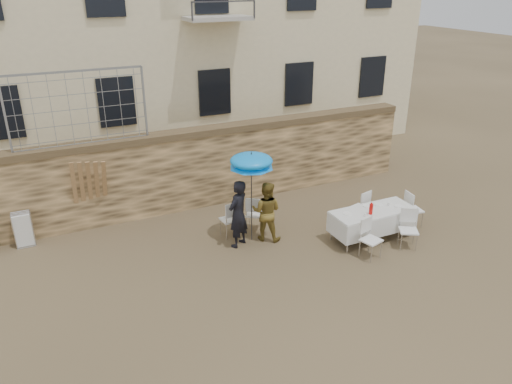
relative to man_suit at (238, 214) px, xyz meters
name	(u,v)px	position (x,y,z in m)	size (l,w,h in m)	color
ground	(284,296)	(0.00, -2.35, -0.84)	(80.00, 80.00, 0.00)	brown
stone_wall	(200,168)	(0.00, 2.65, 0.26)	(13.00, 0.50, 2.20)	olive
chain_link_fence	(78,109)	(-3.00, 2.65, 2.26)	(3.20, 0.06, 1.80)	gray
man_suit	(238,214)	(0.00, 0.00, 0.00)	(0.62, 0.40, 1.69)	black
woman_dress	(266,211)	(0.75, 0.00, -0.09)	(0.74, 0.58, 1.52)	#A48432
umbrella	(251,163)	(0.40, 0.10, 1.18)	(1.05, 1.05, 2.14)	#3F3F44
couple_chair_left	(230,218)	(0.00, 0.55, -0.36)	(0.48, 0.48, 0.96)	white
couple_chair_right	(255,213)	(0.70, 0.55, -0.36)	(0.48, 0.48, 0.96)	white
banquet_table	(373,212)	(3.14, -1.08, -0.11)	(2.10, 0.85, 0.78)	silver
soda_bottle	(371,209)	(2.94, -1.23, 0.06)	(0.09, 0.09, 0.26)	red
table_chair_front_left	(371,239)	(2.54, -1.83, -0.36)	(0.48, 0.48, 0.96)	white
table_chair_front_right	(409,230)	(3.64, -1.83, -0.36)	(0.48, 0.48, 0.96)	white
table_chair_back	(360,207)	(3.34, -0.28, -0.36)	(0.48, 0.48, 0.96)	white
table_chair_side	(414,209)	(4.54, -0.98, -0.36)	(0.48, 0.48, 0.96)	white
chair_stack_right	(23,227)	(-4.69, 2.29, -0.38)	(0.46, 0.40, 0.92)	white
wood_planks	(88,194)	(-3.09, 2.36, 0.16)	(0.70, 0.20, 2.00)	#A37749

